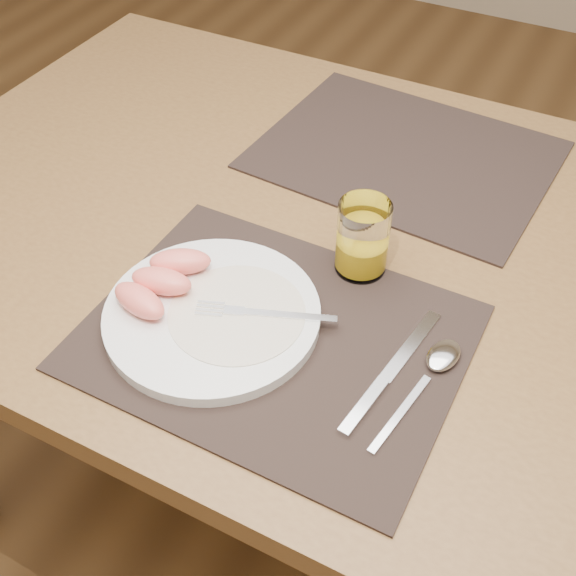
{
  "coord_description": "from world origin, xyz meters",
  "views": [
    {
      "loc": [
        0.29,
        -0.73,
        1.42
      ],
      "look_at": [
        -0.01,
        -0.15,
        0.77
      ],
      "focal_mm": 45.0,
      "sensor_mm": 36.0,
      "label": 1
    }
  ],
  "objects_px": {
    "placemat_far": "(405,155)",
    "juice_glass": "(362,241)",
    "fork": "(253,313)",
    "knife": "(384,380)",
    "spoon": "(437,363)",
    "plate": "(212,315)",
    "placemat_near": "(275,337)",
    "table": "(340,275)"
  },
  "relations": [
    {
      "from": "fork",
      "to": "juice_glass",
      "type": "bearing_deg",
      "value": 63.34
    },
    {
      "from": "knife",
      "to": "juice_glass",
      "type": "xyz_separation_m",
      "value": [
        -0.1,
        0.17,
        0.04
      ]
    },
    {
      "from": "fork",
      "to": "plate",
      "type": "bearing_deg",
      "value": -158.79
    },
    {
      "from": "placemat_far",
      "to": "knife",
      "type": "xyz_separation_m",
      "value": [
        0.14,
        -0.44,
        0.0
      ]
    },
    {
      "from": "spoon",
      "to": "placemat_near",
      "type": "bearing_deg",
      "value": -166.77
    },
    {
      "from": "table",
      "to": "spoon",
      "type": "bearing_deg",
      "value": -41.2
    },
    {
      "from": "table",
      "to": "placemat_near",
      "type": "bearing_deg",
      "value": -88.05
    },
    {
      "from": "placemat_near",
      "to": "spoon",
      "type": "xyz_separation_m",
      "value": [
        0.19,
        0.05,
        0.01
      ]
    },
    {
      "from": "spoon",
      "to": "juice_glass",
      "type": "relative_size",
      "value": 1.84
    },
    {
      "from": "plate",
      "to": "juice_glass",
      "type": "height_order",
      "value": "juice_glass"
    },
    {
      "from": "plate",
      "to": "fork",
      "type": "distance_m",
      "value": 0.05
    },
    {
      "from": "table",
      "to": "knife",
      "type": "xyz_separation_m",
      "value": [
        0.15,
        -0.22,
        0.09
      ]
    },
    {
      "from": "plate",
      "to": "spoon",
      "type": "bearing_deg",
      "value": 11.62
    },
    {
      "from": "placemat_near",
      "to": "plate",
      "type": "relative_size",
      "value": 1.67
    },
    {
      "from": "table",
      "to": "plate",
      "type": "relative_size",
      "value": 5.19
    },
    {
      "from": "plate",
      "to": "juice_glass",
      "type": "relative_size",
      "value": 2.59
    },
    {
      "from": "knife",
      "to": "juice_glass",
      "type": "bearing_deg",
      "value": 121.5
    },
    {
      "from": "placemat_near",
      "to": "juice_glass",
      "type": "distance_m",
      "value": 0.17
    },
    {
      "from": "knife",
      "to": "spoon",
      "type": "height_order",
      "value": "spoon"
    },
    {
      "from": "table",
      "to": "juice_glass",
      "type": "height_order",
      "value": "juice_glass"
    },
    {
      "from": "placemat_far",
      "to": "fork",
      "type": "relative_size",
      "value": 2.66
    },
    {
      "from": "plate",
      "to": "juice_glass",
      "type": "distance_m",
      "value": 0.22
    },
    {
      "from": "placemat_far",
      "to": "spoon",
      "type": "bearing_deg",
      "value": -64.38
    },
    {
      "from": "juice_glass",
      "to": "table",
      "type": "bearing_deg",
      "value": 131.43
    },
    {
      "from": "knife",
      "to": "spoon",
      "type": "xyz_separation_m",
      "value": [
        0.05,
        0.05,
        0.0
      ]
    },
    {
      "from": "table",
      "to": "fork",
      "type": "relative_size",
      "value": 8.27
    },
    {
      "from": "knife",
      "to": "placemat_far",
      "type": "bearing_deg",
      "value": 107.8
    },
    {
      "from": "knife",
      "to": "table",
      "type": "bearing_deg",
      "value": 124.34
    },
    {
      "from": "placemat_far",
      "to": "juice_glass",
      "type": "height_order",
      "value": "juice_glass"
    },
    {
      "from": "placemat_near",
      "to": "knife",
      "type": "xyz_separation_m",
      "value": [
        0.15,
        -0.0,
        0.0
      ]
    },
    {
      "from": "table",
      "to": "juice_glass",
      "type": "distance_m",
      "value": 0.15
    },
    {
      "from": "juice_glass",
      "to": "spoon",
      "type": "bearing_deg",
      "value": -38.16
    },
    {
      "from": "table",
      "to": "knife",
      "type": "relative_size",
      "value": 6.36
    },
    {
      "from": "plate",
      "to": "fork",
      "type": "bearing_deg",
      "value": 21.21
    },
    {
      "from": "placemat_far",
      "to": "plate",
      "type": "bearing_deg",
      "value": -100.62
    },
    {
      "from": "juice_glass",
      "to": "placemat_far",
      "type": "bearing_deg",
      "value": 98.41
    },
    {
      "from": "fork",
      "to": "juice_glass",
      "type": "xyz_separation_m",
      "value": [
        0.08,
        0.15,
        0.03
      ]
    },
    {
      "from": "placemat_far",
      "to": "placemat_near",
      "type": "bearing_deg",
      "value": -90.37
    },
    {
      "from": "spoon",
      "to": "placemat_far",
      "type": "bearing_deg",
      "value": 115.62
    },
    {
      "from": "plate",
      "to": "knife",
      "type": "relative_size",
      "value": 1.23
    },
    {
      "from": "fork",
      "to": "knife",
      "type": "relative_size",
      "value": 0.77
    },
    {
      "from": "spoon",
      "to": "juice_glass",
      "type": "distance_m",
      "value": 0.19
    }
  ]
}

